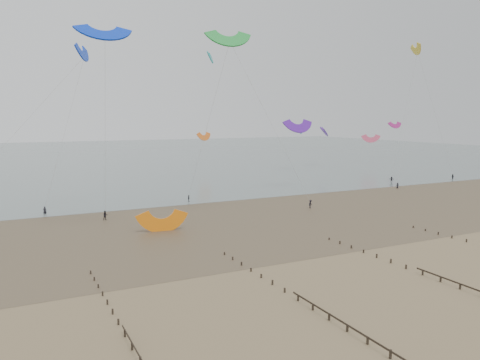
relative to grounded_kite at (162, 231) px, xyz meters
name	(u,v)px	position (x,y,z in m)	size (l,w,h in m)	color
ground	(361,265)	(17.65, -29.16, 0.00)	(500.00, 500.00, 0.00)	brown
sea_and_shore	(223,218)	(13.57, 5.25, 0.01)	(500.00, 665.00, 0.03)	#475654
kitesurfers	(308,193)	(41.94, 18.08, 0.84)	(117.36, 23.73, 1.84)	black
grounded_kite	(162,231)	(0.00, 0.00, 0.00)	(7.26, 3.80, 5.53)	orange
kites_airborne	(157,108)	(16.70, 57.67, 21.72)	(246.46, 120.42, 39.18)	#5518A5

